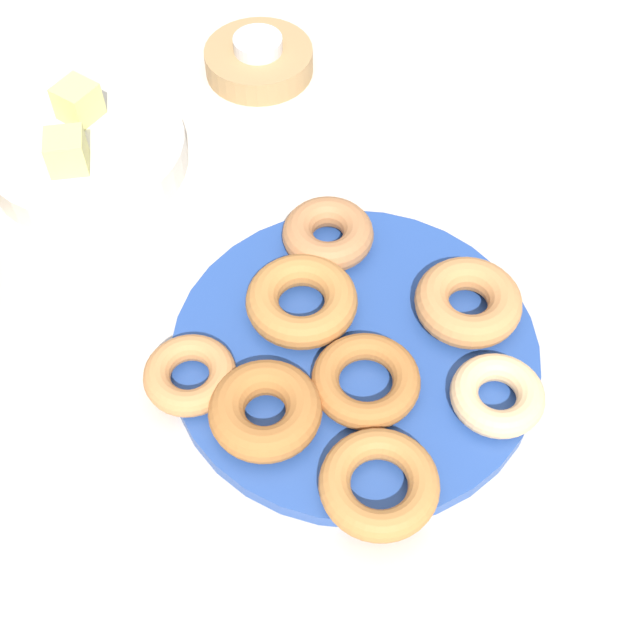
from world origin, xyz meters
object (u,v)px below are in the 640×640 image
object	(u,v)px
donut_plate	(355,351)
donut_5	(302,301)
fruit_bowl	(87,153)
candle_holder	(259,61)
donut_1	(497,395)
donut_7	(190,375)
tealight	(258,44)
donut_3	(366,380)
donut_2	(328,234)
melon_chunk_right	(78,101)
donut_4	(468,302)
donut_0	(265,410)
donut_6	(379,484)
melon_chunk_left	(66,151)

from	to	relation	value
donut_plate	donut_5	distance (m)	0.06
fruit_bowl	candle_holder	bearing A→B (deg)	-37.19
donut_5	fruit_bowl	xyz separation A→B (m)	(0.15, 0.25, -0.01)
donut_1	donut_7	size ratio (longest dim) A/B	1.00
donut_1	tealight	size ratio (longest dim) A/B	1.42
donut_3	donut_5	size ratio (longest dim) A/B	0.92
donut_2	tealight	world-z (taller)	same
fruit_bowl	melon_chunk_right	bearing A→B (deg)	23.20
donut_4	donut_7	world-z (taller)	donut_4
donut_0	donut_3	world-z (taller)	donut_0
donut_4	fruit_bowl	distance (m)	0.41
donut_1	fruit_bowl	xyz separation A→B (m)	(0.21, 0.42, -0.01)
donut_0	donut_2	world-z (taller)	same
donut_6	donut_0	bearing A→B (deg)	66.12
donut_5	melon_chunk_right	world-z (taller)	melon_chunk_right
donut_4	donut_6	world-z (taller)	donut_4
donut_1	melon_chunk_left	size ratio (longest dim) A/B	2.10
donut_5	donut_7	size ratio (longest dim) A/B	1.27
donut_3	donut_plate	bearing A→B (deg)	21.76
donut_6	candle_holder	bearing A→B (deg)	23.61
donut_1	fruit_bowl	distance (m)	0.47
donut_plate	candle_holder	bearing A→B (deg)	25.63
donut_3	candle_holder	distance (m)	0.43
donut_1	candle_holder	bearing A→B (deg)	37.01
donut_0	melon_chunk_right	bearing A→B (deg)	41.54
donut_0	donut_6	distance (m)	0.11
donut_plate	donut_3	xyz separation A→B (m)	(-0.04, -0.02, 0.02)
donut_3	donut_4	world-z (taller)	donut_4
donut_plate	donut_7	bearing A→B (deg)	115.95
tealight	donut_3	bearing A→B (deg)	-154.74
donut_0	tealight	xyz separation A→B (m)	(0.43, 0.11, 0.01)
fruit_bowl	donut_3	bearing A→B (deg)	-124.01
donut_4	melon_chunk_left	bearing A→B (deg)	77.40
donut_3	melon_chunk_left	bearing A→B (deg)	60.51
tealight	melon_chunk_right	distance (m)	0.21
donut_2	melon_chunk_right	xyz separation A→B (m)	(0.10, 0.27, 0.02)
donut_5	candle_holder	bearing A→B (deg)	19.88
donut_4	fruit_bowl	bearing A→B (deg)	72.66
donut_5	melon_chunk_right	xyz separation A→B (m)	(0.18, 0.27, 0.02)
melon_chunk_right	donut_4	bearing A→B (deg)	-111.12
donut_7	donut_plate	bearing A→B (deg)	-64.05
donut_5	donut_plate	bearing A→B (deg)	-118.32
donut_3	melon_chunk_left	size ratio (longest dim) A/B	2.46
donut_3	donut_7	distance (m)	0.14
donut_plate	melon_chunk_right	xyz separation A→B (m)	(0.21, 0.32, 0.04)
donut_0	donut_2	distance (m)	0.19
donut_1	donut_7	distance (m)	0.25
tealight	fruit_bowl	size ratio (longest dim) A/B	0.27
donut_3	melon_chunk_right	xyz separation A→B (m)	(0.25, 0.33, 0.02)
melon_chunk_right	donut_1	bearing A→B (deg)	-118.96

